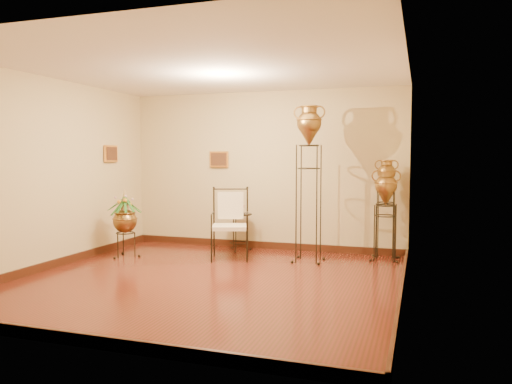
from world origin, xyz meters
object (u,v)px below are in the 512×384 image
(amphora_mid, at_px, (386,209))
(planter_urn, at_px, (125,218))
(side_table, at_px, (239,231))
(amphora_tall, at_px, (309,182))
(armchair, at_px, (230,224))

(amphora_mid, xyz_separation_m, planter_urn, (-4.08, -1.12, -0.17))
(planter_urn, xyz_separation_m, side_table, (1.58, 1.12, -0.30))
(planter_urn, bearing_deg, amphora_mid, 15.38)
(amphora_mid, relative_size, side_table, 1.96)
(amphora_tall, relative_size, armchair, 2.17)
(amphora_mid, relative_size, planter_urn, 1.41)
(armchair, bearing_deg, planter_urn, 173.26)
(planter_urn, bearing_deg, side_table, 35.44)
(planter_urn, xyz_separation_m, armchair, (1.71, 0.36, -0.07))
(side_table, bearing_deg, planter_urn, -144.56)
(armchair, xyz_separation_m, side_table, (-0.13, 0.76, -0.23))
(amphora_tall, bearing_deg, armchair, -169.96)
(amphora_tall, height_order, side_table, amphora_tall)
(amphora_tall, bearing_deg, planter_urn, -168.88)
(amphora_mid, height_order, planter_urn, amphora_mid)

